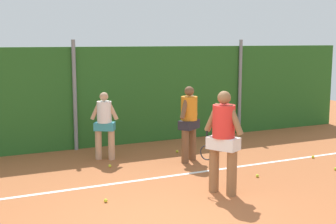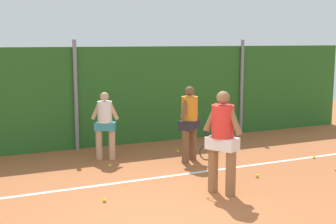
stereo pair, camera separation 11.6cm
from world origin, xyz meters
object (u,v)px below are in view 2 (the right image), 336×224
object	(u,v)px
tennis_ball_3	(336,169)
tennis_ball_0	(257,176)
tennis_ball_5	(178,151)
player_midcourt	(189,120)
player_backcourt_far	(105,122)
tennis_ball_8	(104,200)
player_foreground_near	(222,137)
tennis_ball_1	(110,166)
tennis_ball_7	(314,157)
tennis_ball_4	(222,145)

from	to	relation	value
tennis_ball_3	tennis_ball_0	bearing A→B (deg)	170.92
tennis_ball_3	tennis_ball_5	bearing A→B (deg)	130.00
player_midcourt	player_backcourt_far	xyz separation A→B (m)	(-1.71, 0.98, -0.09)
player_midcourt	tennis_ball_3	bearing A→B (deg)	108.34
tennis_ball_3	tennis_ball_8	size ratio (longest dim) A/B	1.00
player_foreground_near	tennis_ball_0	size ratio (longest dim) A/B	28.63
player_midcourt	tennis_ball_0	distance (m)	2.09
tennis_ball_1	tennis_ball_7	world-z (taller)	same
player_midcourt	tennis_ball_4	distance (m)	2.06
player_midcourt	tennis_ball_7	distance (m)	3.13
player_backcourt_far	tennis_ball_3	size ratio (longest dim) A/B	24.12
player_backcourt_far	tennis_ball_8	world-z (taller)	player_backcourt_far
player_midcourt	tennis_ball_1	size ratio (longest dim) A/B	26.44
player_midcourt	player_backcourt_far	size ratio (longest dim) A/B	1.10
player_backcourt_far	tennis_ball_8	bearing A→B (deg)	-76.94
player_foreground_near	tennis_ball_4	world-z (taller)	player_foreground_near
player_midcourt	tennis_ball_7	size ratio (longest dim) A/B	26.44
tennis_ball_4	tennis_ball_5	bearing A→B (deg)	-172.26
tennis_ball_4	player_backcourt_far	bearing A→B (deg)	-179.08
player_backcourt_far	tennis_ball_0	xyz separation A→B (m)	(2.39, -2.71, -0.86)
tennis_ball_0	tennis_ball_8	bearing A→B (deg)	-178.30
player_backcourt_far	tennis_ball_1	bearing A→B (deg)	-68.96
tennis_ball_5	player_midcourt	bearing A→B (deg)	-97.65
player_midcourt	tennis_ball_5	xyz separation A→B (m)	(0.11, 0.84, -0.95)
tennis_ball_0	tennis_ball_5	distance (m)	2.63
player_midcourt	player_backcourt_far	bearing A→B (deg)	-62.77
tennis_ball_1	tennis_ball_4	bearing A→B (deg)	12.85
tennis_ball_3	tennis_ball_7	size ratio (longest dim) A/B	1.00
tennis_ball_5	tennis_ball_4	bearing A→B (deg)	7.74
player_midcourt	tennis_ball_0	world-z (taller)	player_midcourt
tennis_ball_7	tennis_ball_8	distance (m)	5.44
tennis_ball_7	tennis_ball_8	world-z (taller)	same
tennis_ball_0	tennis_ball_7	world-z (taller)	same
tennis_ball_1	tennis_ball_3	size ratio (longest dim) A/B	1.00
player_foreground_near	tennis_ball_4	bearing A→B (deg)	-60.30
player_backcourt_far	tennis_ball_0	distance (m)	3.72
player_midcourt	tennis_ball_5	distance (m)	1.27
tennis_ball_1	tennis_ball_8	distance (m)	2.23
player_foreground_near	player_backcourt_far	size ratio (longest dim) A/B	1.19
tennis_ball_1	tennis_ball_8	bearing A→B (deg)	-109.76
player_midcourt	tennis_ball_7	bearing A→B (deg)	127.10
player_foreground_near	tennis_ball_5	xyz separation A→B (m)	(0.61, 3.11, -1.03)
player_backcourt_far	tennis_ball_4	bearing A→B (deg)	31.18
player_foreground_near	tennis_ball_1	bearing A→B (deg)	-1.40
player_midcourt	tennis_ball_5	bearing A→B (deg)	-130.53
tennis_ball_0	tennis_ball_1	distance (m)	3.21
player_backcourt_far	tennis_ball_8	distance (m)	3.06
tennis_ball_8	tennis_ball_0	bearing A→B (deg)	1.70
tennis_ball_3	tennis_ball_5	distance (m)	3.74
tennis_ball_8	tennis_ball_5	bearing A→B (deg)	44.77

